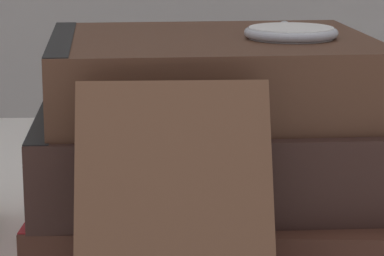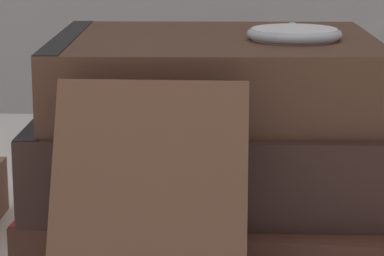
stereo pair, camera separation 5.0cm
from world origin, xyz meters
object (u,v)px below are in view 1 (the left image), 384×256
Objects in this scene: book_leaning_front at (175,239)px; book_flat_bottom at (219,221)px; book_flat_top at (201,73)px; book_flat_middle at (206,147)px; pocket_watch at (291,33)px.

book_flat_bottom is at bearing 76.92° from book_leaning_front.
book_flat_top reaches higher than book_leaning_front.
pocket_watch reaches higher than book_flat_middle.
book_leaning_front is (-0.03, -0.12, 0.03)m from book_flat_bottom.
pocket_watch is at bearing 60.41° from book_leaning_front.
book_leaning_front reaches higher than book_flat_middle.
book_leaning_front is at bearing -100.86° from book_flat_middle.
book_flat_top is at bearing -178.65° from book_flat_middle.
pocket_watch reaches higher than book_flat_top.
book_flat_middle reaches higher than book_flat_bottom.
book_leaning_front is 0.15m from pocket_watch.
book_flat_bottom is 0.04m from book_flat_middle.
pocket_watch is (0.05, -0.01, 0.02)m from book_flat_top.
pocket_watch is (0.06, 0.11, 0.07)m from book_leaning_front.
pocket_watch is at bearing -5.06° from book_flat_bottom.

